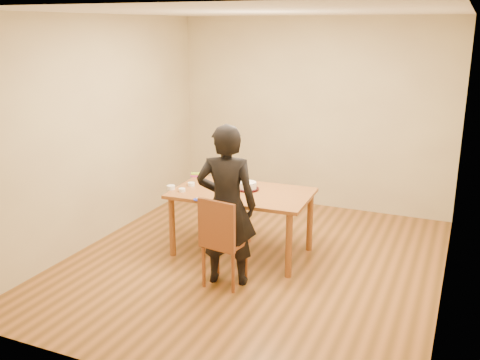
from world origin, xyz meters
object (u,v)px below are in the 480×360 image
at_px(cake, 248,186).
at_px(person, 227,205).
at_px(dining_table, 242,193).
at_px(dining_chair, 225,242).
at_px(cake_plate, 248,189).

distance_m(cake, person, 0.83).
relative_size(dining_table, person, 0.94).
bearing_deg(dining_chair, cake, 106.22).
bearing_deg(cake_plate, dining_table, -112.46).
bearing_deg(dining_table, dining_chair, -81.44).
xyz_separation_m(cake_plate, person, (0.11, -0.82, 0.07)).
bearing_deg(person, dining_table, -93.84).
distance_m(dining_table, cake, 0.12).
xyz_separation_m(dining_table, person, (0.15, -0.73, 0.10)).
bearing_deg(cake, person, -82.20).
xyz_separation_m(cake, person, (0.11, -0.82, 0.03)).
height_order(dining_table, cake, cake).
bearing_deg(cake, cake_plate, 0.00).
bearing_deg(dining_chair, dining_table, 109.77).
bearing_deg(dining_chair, person, 98.82).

